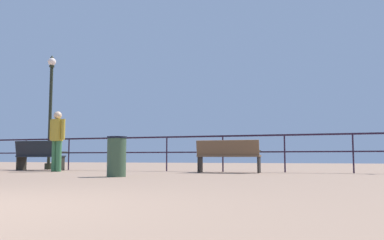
{
  "coord_description": "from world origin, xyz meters",
  "views": [
    {
      "loc": [
        3.04,
        -2.25,
        0.41
      ],
      "look_at": [
        -0.81,
        9.0,
        1.53
      ],
      "focal_mm": 37.69,
      "sensor_mm": 36.0,
      "label": 1
    }
  ],
  "objects_px": {
    "bench_near_left": "(228,154)",
    "lamppost_left": "(50,107)",
    "person_at_railing": "(57,137)",
    "bench_far_left": "(39,154)",
    "trash_bin": "(117,156)"
  },
  "relations": [
    {
      "from": "bench_far_left",
      "to": "person_at_railing",
      "type": "bearing_deg",
      "value": -29.46
    },
    {
      "from": "lamppost_left",
      "to": "bench_near_left",
      "type": "bearing_deg",
      "value": -9.11
    },
    {
      "from": "bench_near_left",
      "to": "person_at_railing",
      "type": "xyz_separation_m",
      "value": [
        -5.16,
        -0.7,
        0.53
      ]
    },
    {
      "from": "bench_near_left",
      "to": "lamppost_left",
      "type": "height_order",
      "value": "lamppost_left"
    },
    {
      "from": "bench_far_left",
      "to": "lamppost_left",
      "type": "distance_m",
      "value": 2.1
    },
    {
      "from": "trash_bin",
      "to": "bench_far_left",
      "type": "bearing_deg",
      "value": 146.39
    },
    {
      "from": "bench_far_left",
      "to": "bench_near_left",
      "type": "relative_size",
      "value": 0.91
    },
    {
      "from": "lamppost_left",
      "to": "person_at_railing",
      "type": "height_order",
      "value": "lamppost_left"
    },
    {
      "from": "bench_far_left",
      "to": "lamppost_left",
      "type": "bearing_deg",
      "value": 113.57
    },
    {
      "from": "bench_near_left",
      "to": "lamppost_left",
      "type": "xyz_separation_m",
      "value": [
        -6.87,
        1.1,
        1.72
      ]
    },
    {
      "from": "bench_near_left",
      "to": "trash_bin",
      "type": "bearing_deg",
      "value": -119.67
    },
    {
      "from": "bench_near_left",
      "to": "person_at_railing",
      "type": "distance_m",
      "value": 5.23
    },
    {
      "from": "lamppost_left",
      "to": "trash_bin",
      "type": "distance_m",
      "value": 6.85
    },
    {
      "from": "lamppost_left",
      "to": "person_at_railing",
      "type": "distance_m",
      "value": 2.76
    },
    {
      "from": "lamppost_left",
      "to": "trash_bin",
      "type": "relative_size",
      "value": 4.73
    }
  ]
}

